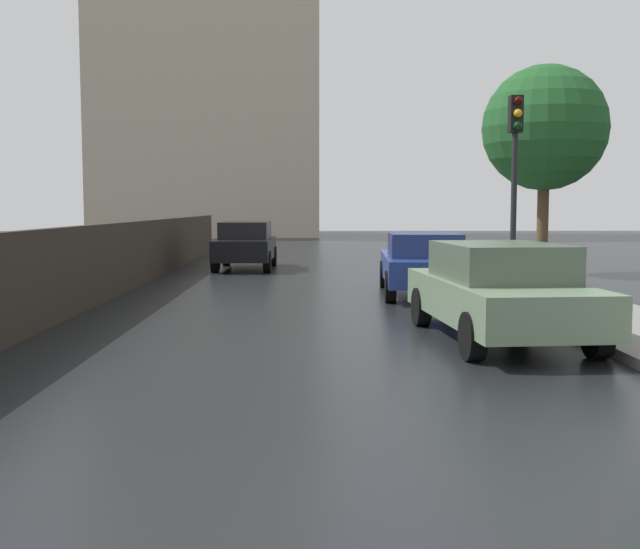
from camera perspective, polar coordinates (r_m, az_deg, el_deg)
The scene contains 5 objects.
car_black_near_kerb at distance 24.72m, azimuth -5.51°, elevation 2.22°, with size 1.86×4.22×1.50m.
car_green_mid_road at distance 11.70m, azimuth 13.07°, elevation -1.11°, with size 2.14×4.60×1.44m.
car_blue_far_ahead at distance 17.42m, azimuth 7.59°, elevation 0.86°, with size 2.01×4.67×1.40m.
traffic_light at distance 16.55m, azimuth 14.18°, elevation 8.40°, with size 0.26×0.39×4.10m.
street_tree_near at distance 23.39m, azimuth 16.25°, elevation 10.29°, with size 3.57×3.57×6.02m.
Camera 1 is at (-0.01, -4.30, 1.97)m, focal length 43.41 mm.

